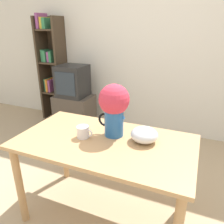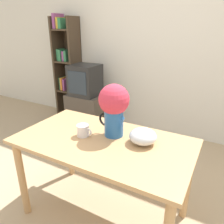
{
  "view_description": "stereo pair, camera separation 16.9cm",
  "coord_description": "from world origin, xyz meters",
  "px_view_note": "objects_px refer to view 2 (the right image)",
  "views": [
    {
      "loc": [
        0.73,
        -1.27,
        1.56
      ],
      "look_at": [
        0.12,
        0.18,
        0.94
      ],
      "focal_mm": 35.0,
      "sensor_mm": 36.0,
      "label": 1
    },
    {
      "loc": [
        0.88,
        -1.19,
        1.56
      ],
      "look_at": [
        0.12,
        0.18,
        0.94
      ],
      "focal_mm": 35.0,
      "sensor_mm": 36.0,
      "label": 2
    }
  ],
  "objects_px": {
    "white_bowl": "(143,136)",
    "tv_set": "(85,80)",
    "flower_vase": "(114,106)",
    "coffee_mug": "(83,131)"
  },
  "relations": [
    {
      "from": "white_bowl",
      "to": "tv_set",
      "type": "height_order",
      "value": "tv_set"
    },
    {
      "from": "coffee_mug",
      "to": "tv_set",
      "type": "height_order",
      "value": "tv_set"
    },
    {
      "from": "white_bowl",
      "to": "flower_vase",
      "type": "bearing_deg",
      "value": 177.48
    },
    {
      "from": "coffee_mug",
      "to": "tv_set",
      "type": "xyz_separation_m",
      "value": [
        -1.01,
        1.44,
        -0.01
      ]
    },
    {
      "from": "flower_vase",
      "to": "white_bowl",
      "type": "relative_size",
      "value": 2.03
    },
    {
      "from": "flower_vase",
      "to": "coffee_mug",
      "type": "distance_m",
      "value": 0.32
    },
    {
      "from": "flower_vase",
      "to": "tv_set",
      "type": "bearing_deg",
      "value": 132.78
    },
    {
      "from": "coffee_mug",
      "to": "tv_set",
      "type": "bearing_deg",
      "value": 124.97
    },
    {
      "from": "flower_vase",
      "to": "coffee_mug",
      "type": "relative_size",
      "value": 3.19
    },
    {
      "from": "flower_vase",
      "to": "coffee_mug",
      "type": "xyz_separation_m",
      "value": [
        -0.21,
        -0.13,
        -0.2
      ]
    }
  ]
}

